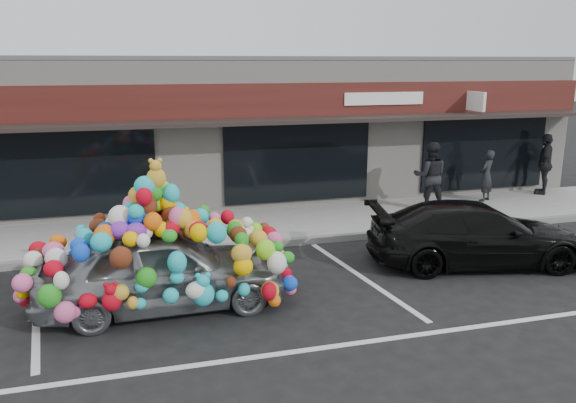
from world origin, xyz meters
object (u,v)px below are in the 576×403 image
object	(u,v)px
toy_car	(161,259)
pedestrian_b	(430,176)
black_sedan	(476,234)
pedestrian_c	(545,164)
pedestrian_a	(486,176)

from	to	relation	value
toy_car	pedestrian_b	distance (m)	8.67
black_sedan	pedestrian_c	xyz separation A→B (m)	(5.40, 4.59, 0.44)
pedestrian_c	toy_car	bearing A→B (deg)	-25.32
pedestrian_b	pedestrian_c	size ratio (longest dim) A/B	1.00
toy_car	pedestrian_c	bearing A→B (deg)	-67.58
pedestrian_c	black_sedan	bearing A→B (deg)	-8.12
pedestrian_b	black_sedan	bearing A→B (deg)	95.58
pedestrian_a	pedestrian_c	bearing A→B (deg)	156.12
pedestrian_a	pedestrian_c	world-z (taller)	pedestrian_c
pedestrian_b	pedestrian_c	world-z (taller)	pedestrian_b
pedestrian_b	pedestrian_c	xyz separation A→B (m)	(4.36, 0.75, -0.00)
black_sedan	pedestrian_b	xyz separation A→B (m)	(1.04, 3.84, 0.44)
black_sedan	pedestrian_b	bearing A→B (deg)	-3.74
pedestrian_a	pedestrian_b	xyz separation A→B (m)	(-2.08, -0.42, 0.18)
pedestrian_a	pedestrian_b	bearing A→B (deg)	-20.69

